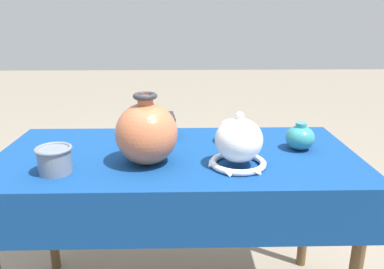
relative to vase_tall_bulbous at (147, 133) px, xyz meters
name	(u,v)px	position (x,y,z in m)	size (l,w,h in m)	color
display_table	(177,172)	(0.10, 0.08, -0.18)	(1.33, 0.64, 0.70)	brown
vase_tall_bulbous	(147,133)	(0.00, 0.00, 0.00)	(0.21, 0.21, 0.25)	#BC6642
vase_dome_bell	(239,144)	(0.31, -0.04, -0.03)	(0.20, 0.20, 0.19)	white
mosaic_tile_box	(158,126)	(0.02, 0.29, -0.06)	(0.15, 0.15, 0.09)	#232328
jar_round_teal	(300,137)	(0.57, 0.12, -0.06)	(0.11, 0.11, 0.11)	teal
cup_wide_slate	(55,159)	(-0.29, -0.08, -0.06)	(0.12, 0.12, 0.09)	slate
cup_wide_celadon	(237,132)	(0.34, 0.21, -0.06)	(0.13, 0.13, 0.08)	#A8CCB7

